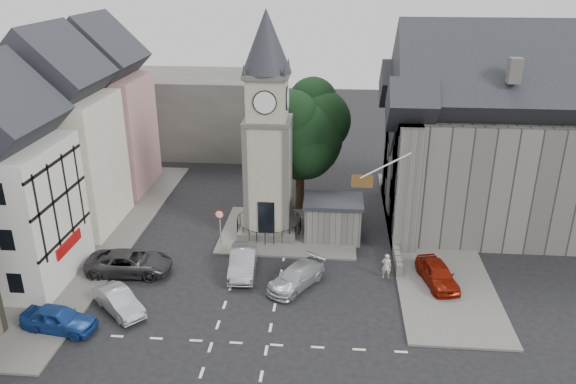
# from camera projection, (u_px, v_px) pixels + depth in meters

# --- Properties ---
(ground) EXTENTS (120.00, 120.00, 0.00)m
(ground) POSITION_uv_depth(u_px,v_px,m) (254.00, 288.00, 35.26)
(ground) COLOR black
(ground) RESTS_ON ground
(pavement_west) EXTENTS (6.00, 30.00, 0.14)m
(pavement_west) POSITION_uv_depth(u_px,v_px,m) (99.00, 236.00, 41.76)
(pavement_west) COLOR #595651
(pavement_west) RESTS_ON ground
(pavement_east) EXTENTS (6.00, 26.00, 0.14)m
(pavement_east) POSITION_uv_depth(u_px,v_px,m) (429.00, 237.00, 41.64)
(pavement_east) COLOR #595651
(pavement_east) RESTS_ON ground
(central_island) EXTENTS (10.00, 8.00, 0.16)m
(central_island) POSITION_uv_depth(u_px,v_px,m) (289.00, 231.00, 42.48)
(central_island) COLOR #595651
(central_island) RESTS_ON ground
(road_markings) EXTENTS (20.00, 8.00, 0.01)m
(road_markings) POSITION_uv_depth(u_px,v_px,m) (240.00, 343.00, 30.19)
(road_markings) COLOR silver
(road_markings) RESTS_ON ground
(clock_tower) EXTENTS (4.86, 4.86, 16.25)m
(clock_tower) POSITION_uv_depth(u_px,v_px,m) (268.00, 128.00, 39.52)
(clock_tower) COLOR #4C4944
(clock_tower) RESTS_ON ground
(stone_shelter) EXTENTS (4.30, 3.30, 3.08)m
(stone_shelter) POSITION_uv_depth(u_px,v_px,m) (333.00, 218.00, 41.19)
(stone_shelter) COLOR #55534E
(stone_shelter) RESTS_ON ground
(town_tree) EXTENTS (7.20, 7.20, 10.80)m
(town_tree) POSITION_uv_depth(u_px,v_px,m) (300.00, 126.00, 44.41)
(town_tree) COLOR black
(town_tree) RESTS_ON ground
(warning_sign_post) EXTENTS (0.70, 0.19, 2.85)m
(warning_sign_post) POSITION_uv_depth(u_px,v_px,m) (220.00, 220.00, 39.75)
(warning_sign_post) COLOR black
(warning_sign_post) RESTS_ON ground
(terrace_pink) EXTENTS (8.10, 7.60, 12.80)m
(terrace_pink) POSITION_uv_depth(u_px,v_px,m) (102.00, 116.00, 48.72)
(terrace_pink) COLOR tan
(terrace_pink) RESTS_ON ground
(terrace_cream) EXTENTS (8.10, 7.60, 12.80)m
(terrace_cream) POSITION_uv_depth(u_px,v_px,m) (59.00, 144.00, 41.36)
(terrace_cream) COLOR beige
(terrace_cream) RESTS_ON ground
(terrace_tudor) EXTENTS (8.10, 7.60, 12.00)m
(terrace_tudor) POSITION_uv_depth(u_px,v_px,m) (0.00, 189.00, 34.14)
(terrace_tudor) COLOR silver
(terrace_tudor) RESTS_ON ground
(backdrop_west) EXTENTS (20.00, 10.00, 8.00)m
(backdrop_west) POSITION_uv_depth(u_px,v_px,m) (180.00, 112.00, 60.48)
(backdrop_west) COLOR #4C4944
(backdrop_west) RESTS_ON ground
(east_building) EXTENTS (14.40, 11.40, 12.60)m
(east_building) POSITION_uv_depth(u_px,v_px,m) (481.00, 146.00, 41.76)
(east_building) COLOR #55534E
(east_building) RESTS_ON ground
(east_boundary_wall) EXTENTS (0.40, 16.00, 0.90)m
(east_boundary_wall) POSITION_uv_depth(u_px,v_px,m) (390.00, 220.00, 43.56)
(east_boundary_wall) COLOR #55534E
(east_boundary_wall) RESTS_ON ground
(flagpole) EXTENTS (3.68, 0.10, 2.74)m
(flagpole) POSITION_uv_depth(u_px,v_px,m) (385.00, 166.00, 35.64)
(flagpole) COLOR white
(flagpole) RESTS_ON ground
(car_west_blue) EXTENTS (4.42, 2.28, 1.44)m
(car_west_blue) POSITION_uv_depth(u_px,v_px,m) (59.00, 319.00, 31.02)
(car_west_blue) COLOR navy
(car_west_blue) RESTS_ON ground
(car_west_silver) EXTENTS (3.94, 3.77, 1.33)m
(car_west_silver) POSITION_uv_depth(u_px,v_px,m) (119.00, 301.00, 32.71)
(car_west_silver) COLOR #B1B6BA
(car_west_silver) RESTS_ON ground
(car_west_grey) EXTENTS (5.68, 2.90, 1.54)m
(car_west_grey) POSITION_uv_depth(u_px,v_px,m) (129.00, 263.00, 36.71)
(car_west_grey) COLOR #313134
(car_west_grey) RESTS_ON ground
(car_island_silver) EXTENTS (1.97, 4.80, 1.55)m
(car_island_silver) POSITION_uv_depth(u_px,v_px,m) (243.00, 261.00, 36.84)
(car_island_silver) COLOR gray
(car_island_silver) RESTS_ON ground
(car_island_east) EXTENTS (4.03, 4.87, 1.33)m
(car_island_east) POSITION_uv_depth(u_px,v_px,m) (296.00, 277.00, 35.26)
(car_island_east) COLOR #AFB3B7
(car_island_east) RESTS_ON ground
(car_east_red) EXTENTS (2.64, 4.56, 1.46)m
(car_east_red) POSITION_uv_depth(u_px,v_px,m) (437.00, 274.00, 35.46)
(car_east_red) COLOR maroon
(car_east_red) RESTS_ON ground
(pedestrian) EXTENTS (0.65, 0.44, 1.73)m
(pedestrian) POSITION_uv_depth(u_px,v_px,m) (386.00, 266.00, 36.11)
(pedestrian) COLOR beige
(pedestrian) RESTS_ON ground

